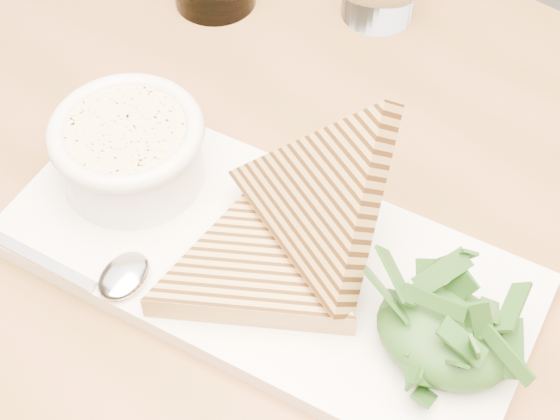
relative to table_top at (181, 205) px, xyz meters
The scene contains 12 objects.
table_top is the anchor object (origin of this frame).
table_leg_bl 0.74m from the table_top, 147.55° to the left, with size 0.06×0.06×0.69m, color #995F37.
platter 0.11m from the table_top, 15.13° to the right, with size 0.39×0.18×0.02m, color white.
soup_bowl 0.07m from the table_top, 150.69° to the right, with size 0.11×0.11×0.04m, color white.
soup 0.09m from the table_top, 150.69° to the right, with size 0.09×0.09×0.01m, color #EFE096.
bowl_rim 0.09m from the table_top, 150.69° to the right, with size 0.12×0.12×0.01m, color white.
sandwich_flat 0.12m from the table_top, 23.63° to the right, with size 0.17×0.17×0.02m, color tan, non-canonical shape.
sandwich_lean 0.16m from the table_top, ahead, with size 0.17×0.17×0.09m, color tan, non-canonical shape.
salad_base 0.25m from the table_top, ahead, with size 0.10×0.08×0.04m, color #1A3E14.
arugula_pile 0.25m from the table_top, ahead, with size 0.11×0.10×0.05m, color #306020, non-canonical shape.
spoon_bowl 0.11m from the table_top, 75.25° to the right, with size 0.03×0.04×0.01m, color silver.
spoon_handle 0.13m from the table_top, 109.85° to the right, with size 0.11×0.01×0.00m, color silver.
Camera 1 is at (0.17, -0.26, 1.27)m, focal length 55.00 mm.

